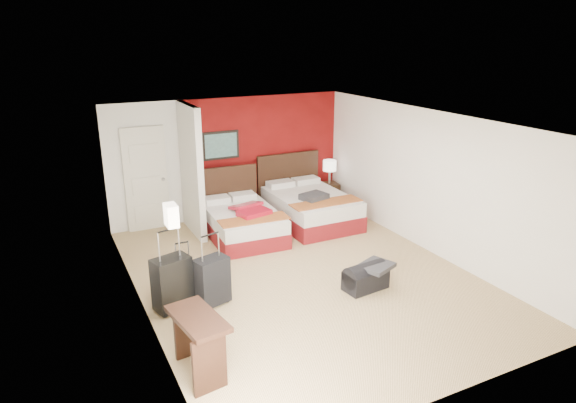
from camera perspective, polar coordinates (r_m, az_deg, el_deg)
ground at (r=8.34m, az=1.60°, el=-8.23°), size 6.50×6.50×0.00m
room_walls at (r=8.63m, az=-11.09°, el=1.34°), size 5.02×6.52×2.50m
red_accent_panel at (r=10.98m, az=-2.83°, el=5.25°), size 3.50×0.04×2.50m
partition_wall at (r=9.84m, az=-10.73°, el=3.41°), size 0.12×1.20×2.50m
entry_door at (r=10.29m, az=-15.59°, el=2.41°), size 0.82×0.06×2.05m
bed_left at (r=9.74m, az=-5.00°, el=-2.57°), size 1.34×1.84×0.53m
bed_right at (r=10.47m, az=2.57°, el=-0.80°), size 1.41×2.00×0.60m
red_suitcase_open at (r=9.58m, az=-4.28°, el=-0.91°), size 0.72×0.89×0.10m
jacket_bundle at (r=10.06m, az=2.93°, el=0.54°), size 0.57×0.50×0.12m
nightstand at (r=11.51m, az=4.59°, el=0.77°), size 0.43×0.43×0.54m
table_lamp at (r=11.36m, az=4.66°, el=3.31°), size 0.36×0.36×0.52m
suitcase_black at (r=7.39m, az=-12.80°, el=-9.10°), size 0.57×0.44×0.76m
suitcase_charcoal at (r=7.44m, az=-8.47°, el=-8.93°), size 0.53×0.41×0.69m
suitcase_navy at (r=7.83m, az=-11.51°, el=-8.67°), size 0.32×0.20×0.44m
duffel_bag at (r=7.94m, az=8.65°, el=-8.52°), size 0.70×0.43×0.34m
jacket_draped at (r=7.90m, az=9.83°, el=-7.11°), size 0.61×0.57×0.07m
desk at (r=6.09m, az=-9.91°, el=-15.45°), size 0.57×0.93×0.73m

